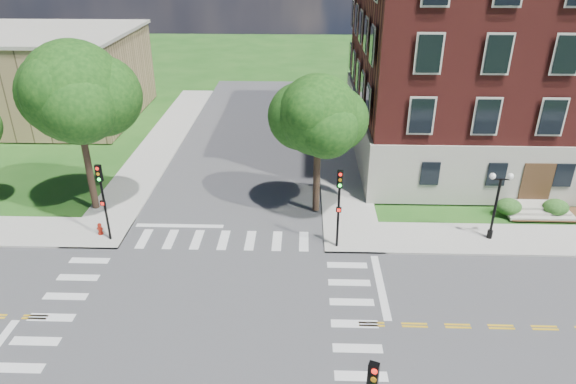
{
  "coord_description": "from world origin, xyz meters",
  "views": [
    {
      "loc": [
        4.67,
        -18.83,
        16.24
      ],
      "look_at": [
        3.85,
        7.38,
        3.2
      ],
      "focal_mm": 32.0,
      "sensor_mm": 36.0,
      "label": 1
    }
  ],
  "objects_px": {
    "traffic_signal_nw": "(102,193)",
    "fire_hydrant": "(100,229)",
    "twin_lamp_west": "(496,202)",
    "traffic_signal_ne": "(339,199)"
  },
  "relations": [
    {
      "from": "twin_lamp_west",
      "to": "traffic_signal_nw",
      "type": "bearing_deg",
      "value": -177.83
    },
    {
      "from": "traffic_signal_nw",
      "to": "fire_hydrant",
      "type": "relative_size",
      "value": 6.4
    },
    {
      "from": "traffic_signal_nw",
      "to": "twin_lamp_west",
      "type": "height_order",
      "value": "traffic_signal_nw"
    },
    {
      "from": "traffic_signal_nw",
      "to": "twin_lamp_west",
      "type": "distance_m",
      "value": 22.66
    },
    {
      "from": "fire_hydrant",
      "to": "traffic_signal_ne",
      "type": "bearing_deg",
      "value": -3.63
    },
    {
      "from": "traffic_signal_ne",
      "to": "traffic_signal_nw",
      "type": "relative_size",
      "value": 1.0
    },
    {
      "from": "twin_lamp_west",
      "to": "fire_hydrant",
      "type": "relative_size",
      "value": 5.64
    },
    {
      "from": "twin_lamp_west",
      "to": "traffic_signal_ne",
      "type": "bearing_deg",
      "value": -172.46
    },
    {
      "from": "twin_lamp_west",
      "to": "fire_hydrant",
      "type": "height_order",
      "value": "twin_lamp_west"
    },
    {
      "from": "twin_lamp_west",
      "to": "fire_hydrant",
      "type": "xyz_separation_m",
      "value": [
        -23.41,
        -0.31,
        -2.06
      ]
    }
  ]
}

